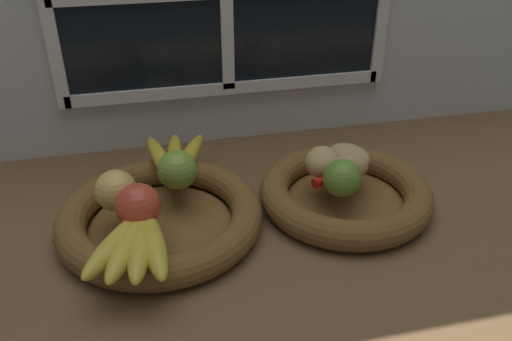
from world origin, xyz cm
name	(u,v)px	position (x,y,z in cm)	size (l,w,h in cm)	color
ground_plane	(259,219)	(0.00, 0.00, -1.50)	(140.00, 90.00, 3.00)	brown
back_wall	(224,6)	(0.00, 29.77, 27.88)	(140.00, 4.60, 55.00)	silver
fruit_bowl_left	(160,217)	(-16.67, -1.05, 2.31)	(32.99, 32.99, 4.97)	brown
fruit_bowl_right	(345,193)	(15.01, -1.05, 2.31)	(29.66, 29.66, 4.97)	brown
apple_red_front	(138,206)	(-19.70, -6.08, 8.36)	(6.78, 6.78, 6.78)	#CC422D
apple_golden_left	(116,191)	(-22.90, -0.84, 8.19)	(6.45, 6.45, 6.45)	#DBB756
apple_green_back	(177,170)	(-13.08, 3.25, 8.27)	(6.60, 6.60, 6.60)	#7AA338
banana_bunch_front	(135,243)	(-20.52, -12.44, 6.57)	(12.77, 17.32, 3.20)	gold
banana_bunch_back	(175,159)	(-13.00, 10.59, 6.32)	(12.36, 18.70, 2.70)	gold
potato_oblong	(322,162)	(11.40, 1.76, 7.48)	(6.72, 5.82, 5.02)	tan
potato_back	(349,156)	(17.01, 3.37, 6.98)	(8.04, 5.69, 4.02)	tan
potato_large	(348,168)	(15.01, -1.05, 7.39)	(7.20, 4.67, 4.84)	tan
lime_near	(342,178)	(12.42, -4.93, 8.07)	(6.20, 6.20, 6.20)	olive
chili_pepper	(340,174)	(14.11, -0.06, 5.82)	(1.71, 1.71, 11.63)	red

